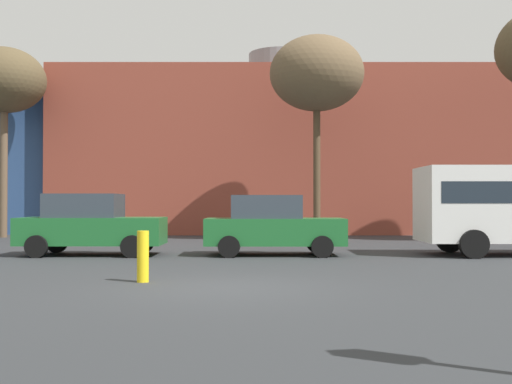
{
  "coord_description": "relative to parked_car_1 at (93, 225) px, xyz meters",
  "views": [
    {
      "loc": [
        0.64,
        -12.22,
        1.62
      ],
      "look_at": [
        0.57,
        7.78,
        1.95
      ],
      "focal_mm": 44.85,
      "sensor_mm": 36.0,
      "label": 1
    }
  ],
  "objects": [
    {
      "name": "bare_tree_2",
      "position": [
        -6.67,
        10.05,
        6.34
      ],
      "size": [
        3.81,
        3.81,
        8.88
      ],
      "color": "brown",
      "rests_on": "ground_plane"
    },
    {
      "name": "building_backdrop",
      "position": [
        6.67,
        18.75,
        3.31
      ],
      "size": [
        42.92,
        13.88,
        10.59
      ],
      "color": "brown",
      "rests_on": "ground_plane"
    },
    {
      "name": "bollard_yellow_0",
      "position": [
        2.8,
        -6.67,
        -0.42
      ],
      "size": [
        0.24,
        0.24,
        1.04
      ],
      "primitive_type": "cylinder",
      "color": "yellow",
      "rests_on": "ground_plane"
    },
    {
      "name": "bare_tree_0",
      "position": [
        7.72,
        7.69,
        6.2
      ],
      "size": [
        4.06,
        4.06,
        8.81
      ],
      "color": "brown",
      "rests_on": "ground_plane"
    },
    {
      "name": "parked_car_1",
      "position": [
        0.0,
        0.0,
        0.0
      ],
      "size": [
        4.36,
        2.14,
        1.89
      ],
      "color": "#1E662D",
      "rests_on": "ground_plane"
    },
    {
      "name": "parked_car_2",
      "position": [
        5.62,
        0.0,
        -0.02
      ],
      "size": [
        4.26,
        2.09,
        1.85
      ],
      "color": "#1E662D",
      "rests_on": "ground_plane"
    },
    {
      "name": "ground_plane",
      "position": [
        4.47,
        -7.48,
        -0.94
      ],
      "size": [
        200.0,
        200.0,
        0.0
      ],
      "primitive_type": "plane",
      "color": "#2D3033"
    }
  ]
}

